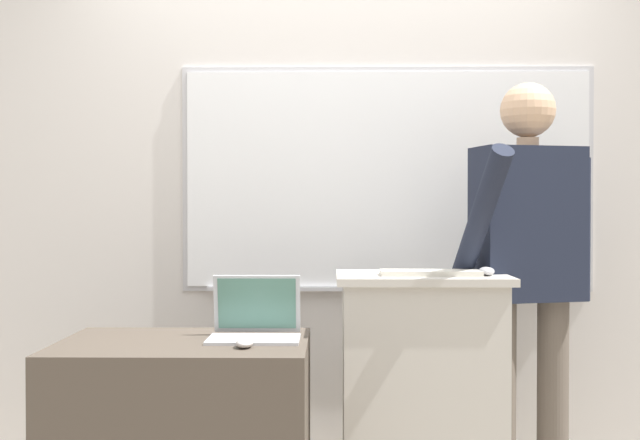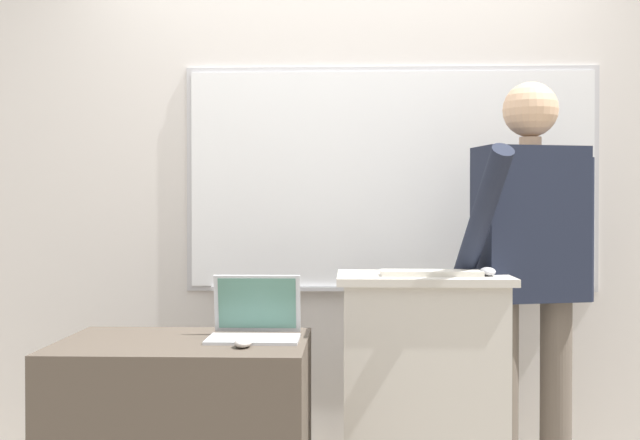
{
  "view_description": "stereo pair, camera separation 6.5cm",
  "coord_description": "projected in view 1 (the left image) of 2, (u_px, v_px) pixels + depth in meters",
  "views": [
    {
      "loc": [
        -0.03,
        -2.64,
        1.22
      ],
      "look_at": [
        -0.08,
        0.39,
        1.18
      ],
      "focal_mm": 45.0,
      "sensor_mm": 36.0,
      "label": 1
    },
    {
      "loc": [
        0.03,
        -2.63,
        1.22
      ],
      "look_at": [
        -0.08,
        0.39,
        1.18
      ],
      "focal_mm": 45.0,
      "sensor_mm": 36.0,
      "label": 2
    }
  ],
  "objects": [
    {
      "name": "laptop",
      "position": [
        256.0,
        319.0,
        2.99
      ],
      "size": [
        0.33,
        0.26,
        0.23
      ],
      "color": "#B7BABF",
      "rests_on": "side_desk"
    },
    {
      "name": "back_wall",
      "position": [
        341.0,
        184.0,
        3.92
      ],
      "size": [
        6.4,
        0.17,
        2.68
      ],
      "color": "silver",
      "rests_on": "ground_plane"
    },
    {
      "name": "lectern_podium",
      "position": [
        421.0,
        394.0,
        3.19
      ],
      "size": [
        0.68,
        0.47,
        0.96
      ],
      "color": "#BCB7AD",
      "rests_on": "ground_plane"
    },
    {
      "name": "computer_mouse_by_keyboard",
      "position": [
        486.0,
        271.0,
        3.11
      ],
      "size": [
        0.06,
        0.1,
        0.03
      ],
      "color": "#BCBCC1",
      "rests_on": "lectern_podium"
    },
    {
      "name": "wireless_keyboard",
      "position": [
        430.0,
        273.0,
        3.12
      ],
      "size": [
        0.39,
        0.15,
        0.02
      ],
      "color": "beige",
      "rests_on": "lectern_podium"
    },
    {
      "name": "computer_mouse_by_laptop",
      "position": [
        245.0,
        343.0,
        2.77
      ],
      "size": [
        0.06,
        0.1,
        0.03
      ],
      "color": "silver",
      "rests_on": "side_desk"
    },
    {
      "name": "person_presenter",
      "position": [
        528.0,
        258.0,
        3.3
      ],
      "size": [
        0.61,
        0.63,
        1.74
      ],
      "rotation": [
        0.0,
        0.0,
        0.25
      ],
      "color": "brown",
      "rests_on": "ground_plane"
    }
  ]
}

